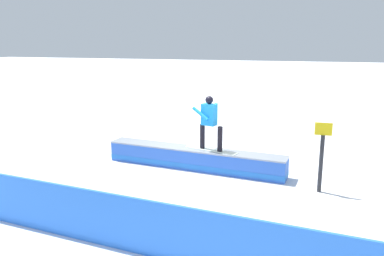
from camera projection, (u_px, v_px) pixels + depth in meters
ground_plane at (194, 168)px, 11.32m from camera, size 120.00×120.00×0.00m
grind_box at (194, 159)px, 11.26m from camera, size 5.31×1.16×0.61m
snowboarder at (210, 121)px, 10.83m from camera, size 1.60×0.72×1.53m
safety_fence at (117, 222)px, 6.87m from camera, size 10.97×1.19×1.02m
trail_marker at (322, 155)px, 9.38m from camera, size 0.40×0.10×1.72m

